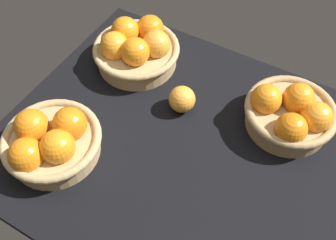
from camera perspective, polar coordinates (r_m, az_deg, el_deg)
name	(u,v)px	position (r cm, az deg, el deg)	size (l,w,h in cm)	color
market_tray	(178,144)	(93.98, 1.44, -3.67)	(84.00, 72.00, 3.00)	black
basket_far_left	(137,48)	(107.24, -4.75, 10.69)	(24.05, 24.05, 11.75)	tan
basket_near_left	(51,141)	(90.84, -17.21, -3.07)	(23.07, 23.07, 11.70)	tan
basket_far_right	(290,114)	(96.12, 17.90, 0.91)	(22.36, 22.36, 11.55)	tan
loose_orange_front_gap	(182,99)	(96.23, 2.12, 3.14)	(6.88, 6.88, 6.88)	#F49E33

